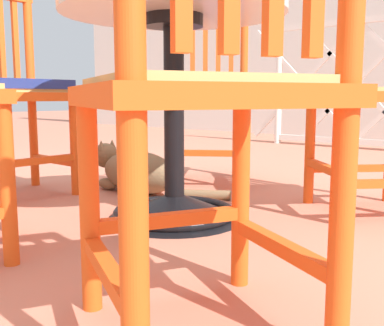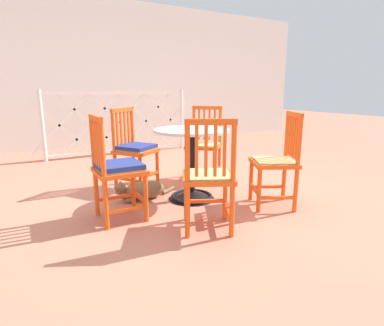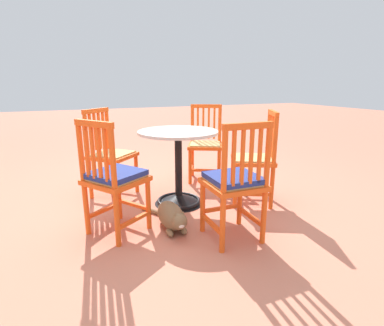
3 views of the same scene
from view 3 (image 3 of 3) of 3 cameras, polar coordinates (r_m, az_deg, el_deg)
ground_plane at (r=3.00m, az=-3.46°, el=-7.89°), size 24.00×24.00×0.00m
cafe_table at (r=2.93m, az=-2.56°, el=-2.47°), size 0.76×0.76×0.73m
orange_chair_tucked_in at (r=3.00m, az=11.98°, el=0.55°), size 0.54×0.54×0.91m
orange_chair_facing_out at (r=3.66m, az=2.56°, el=3.43°), size 0.54×0.54×0.91m
orange_chair_near_fence at (r=3.24m, az=-15.27°, el=1.41°), size 0.57×0.57×0.91m
orange_chair_at_corner at (r=2.39m, az=-14.60°, el=-2.98°), size 0.55×0.55×0.91m
orange_chair_by_planter at (r=2.24m, az=8.08°, el=-3.82°), size 0.41×0.41×0.91m
tabby_cat at (r=2.52m, az=-3.88°, el=-10.19°), size 0.73×0.27×0.23m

